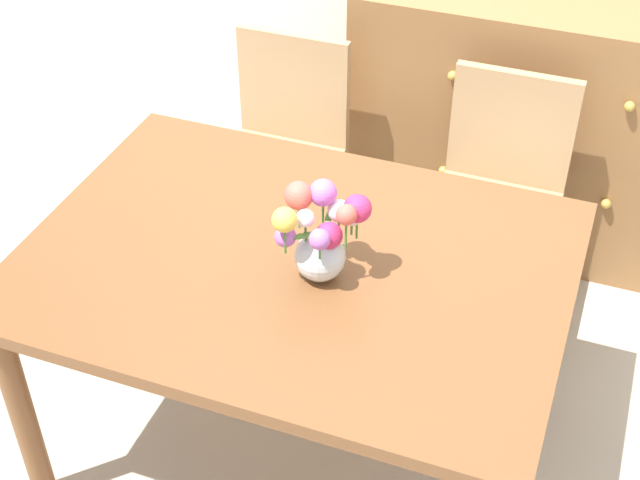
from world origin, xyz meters
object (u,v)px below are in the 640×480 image
dresser (539,127)px  chair_right (499,186)px  flower_vase (322,234)px  dining_table (296,283)px  chair_left (283,142)px

dresser → chair_right: bearing=-97.0°
dresser → flower_vase: bearing=-105.0°
dining_table → flower_vase: size_ratio=5.71×
flower_vase → chair_left: bearing=118.2°
dining_table → flower_vase: (0.09, -0.04, 0.23)m
chair_left → flower_vase: (0.49, -0.91, 0.38)m
dining_table → chair_left: bearing=114.6°
dining_table → chair_left: (-0.40, 0.87, -0.15)m
dining_table → dresser: (0.46, 1.33, -0.17)m
chair_left → flower_vase: bearing=118.2°
chair_left → chair_right: size_ratio=1.00×
dining_table → chair_right: (0.40, 0.87, -0.15)m
dining_table → chair_right: chair_right is taller
chair_right → flower_vase: 1.03m
dining_table → dresser: dresser is taller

